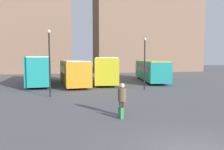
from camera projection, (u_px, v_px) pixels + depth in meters
building_block_right at (146, 4)px, 52.65m from camera, size 24.84×10.63×32.40m
bus_0 at (40, 69)px, 27.12m from camera, size 3.17×11.79×3.36m
bus_1 at (73, 71)px, 26.34m from camera, size 3.32×10.91×2.91m
bus_2 at (106, 69)px, 28.12m from camera, size 4.35×10.73×3.28m
bus_3 at (151, 70)px, 30.23m from camera, size 4.41×11.57×2.80m
traveler at (122, 96)px, 12.03m from camera, size 0.53×0.53×1.83m
suitcase at (121, 113)px, 11.58m from camera, size 0.21×0.41×0.87m
lamp_post_0 at (49, 58)px, 17.78m from camera, size 0.28×0.28×5.49m
lamp_post_1 at (145, 59)px, 21.83m from camera, size 0.28×0.28×5.21m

